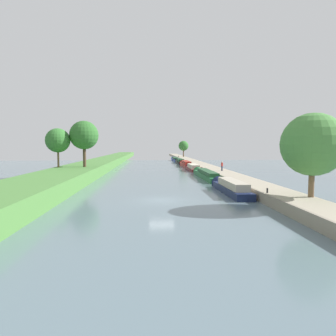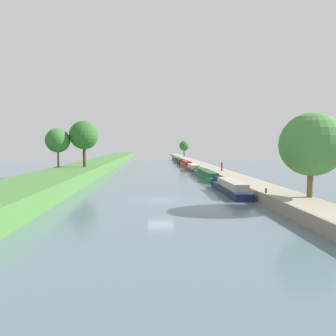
# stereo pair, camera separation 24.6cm
# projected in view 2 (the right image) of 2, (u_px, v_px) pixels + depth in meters

# --- Properties ---
(ground_plane) EXTENTS (160.00, 160.00, 0.00)m
(ground_plane) POSITION_uv_depth(u_px,v_px,m) (160.00, 200.00, 29.52)
(ground_plane) COLOR slate
(left_grassy_bank) EXTENTS (7.30, 260.00, 1.84)m
(left_grassy_bank) POSITION_uv_depth(u_px,v_px,m) (23.00, 192.00, 28.69)
(left_grassy_bank) COLOR #477A38
(left_grassy_bank) RESTS_ON ground_plane
(right_towpath) EXTENTS (3.65, 260.00, 0.97)m
(right_towpath) POSITION_uv_depth(u_px,v_px,m) (273.00, 194.00, 30.15)
(right_towpath) COLOR #9E937F
(right_towpath) RESTS_ON ground_plane
(stone_quay) EXTENTS (0.25, 260.00, 1.02)m
(stone_quay) POSITION_uv_depth(u_px,v_px,m) (254.00, 194.00, 30.03)
(stone_quay) COLOR gray
(stone_quay) RESTS_ON ground_plane
(narrowboat_navy) EXTENTS (1.90, 11.87, 2.06)m
(narrowboat_navy) POSITION_uv_depth(u_px,v_px,m) (229.00, 187.00, 34.30)
(narrowboat_navy) COLOR #141E42
(narrowboat_navy) RESTS_ON ground_plane
(narrowboat_green) EXTENTS (1.83, 16.68, 1.82)m
(narrowboat_green) POSITION_uv_depth(u_px,v_px,m) (205.00, 174.00, 49.90)
(narrowboat_green) COLOR #1E6033
(narrowboat_green) RESTS_ON ground_plane
(narrowboat_maroon) EXTENTS (2.02, 11.17, 2.08)m
(narrowboat_maroon) POSITION_uv_depth(u_px,v_px,m) (193.00, 168.00, 65.08)
(narrowboat_maroon) COLOR maroon
(narrowboat_maroon) RESTS_ON ground_plane
(narrowboat_red) EXTENTS (1.86, 13.96, 1.97)m
(narrowboat_red) POSITION_uv_depth(u_px,v_px,m) (186.00, 164.00, 77.38)
(narrowboat_red) COLOR maroon
(narrowboat_red) RESTS_ON ground_plane
(narrowboat_black) EXTENTS (1.96, 12.60, 1.99)m
(narrowboat_black) POSITION_uv_depth(u_px,v_px,m) (180.00, 161.00, 91.24)
(narrowboat_black) COLOR black
(narrowboat_black) RESTS_ON ground_plane
(narrowboat_blue) EXTENTS (1.87, 15.89, 1.81)m
(narrowboat_blue) POSITION_uv_depth(u_px,v_px,m) (176.00, 159.00, 107.23)
(narrowboat_blue) COLOR #283D93
(narrowboat_blue) RESTS_ON ground_plane
(tree_rightbank_near) EXTENTS (5.42, 5.42, 7.27)m
(tree_rightbank_near) POSITION_uv_depth(u_px,v_px,m) (311.00, 145.00, 25.39)
(tree_rightbank_near) COLOR brown
(tree_rightbank_near) RESTS_ON right_towpath
(tree_rightbank_midnear) EXTENTS (3.90, 3.90, 6.25)m
(tree_rightbank_midnear) POSITION_uv_depth(u_px,v_px,m) (184.00, 146.00, 116.77)
(tree_rightbank_midnear) COLOR brown
(tree_rightbank_midnear) RESTS_ON right_towpath
(tree_leftbank_downstream) EXTENTS (3.94, 3.94, 6.39)m
(tree_leftbank_downstream) POSITION_uv_depth(u_px,v_px,m) (58.00, 140.00, 48.44)
(tree_leftbank_downstream) COLOR brown
(tree_leftbank_downstream) RESTS_ON left_grassy_bank
(tree_leftbank_upstream) EXTENTS (4.77, 4.77, 7.70)m
(tree_leftbank_upstream) POSITION_uv_depth(u_px,v_px,m) (84.00, 135.00, 49.62)
(tree_leftbank_upstream) COLOR #4C3828
(tree_leftbank_upstream) RESTS_ON left_grassy_bank
(person_walking) EXTENTS (0.34, 0.34, 1.66)m
(person_walking) POSITION_uv_depth(u_px,v_px,m) (222.00, 166.00, 52.10)
(person_walking) COLOR #282D42
(person_walking) RESTS_ON right_towpath
(mooring_bollard_near) EXTENTS (0.16, 0.16, 0.45)m
(mooring_bollard_near) POSITION_uv_depth(u_px,v_px,m) (266.00, 191.00, 28.00)
(mooring_bollard_near) COLOR black
(mooring_bollard_near) RESTS_ON right_towpath
(mooring_bollard_far) EXTENTS (0.16, 0.16, 0.45)m
(mooring_bollard_far) POSITION_uv_depth(u_px,v_px,m) (179.00, 156.00, 114.35)
(mooring_bollard_far) COLOR black
(mooring_bollard_far) RESTS_ON right_towpath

